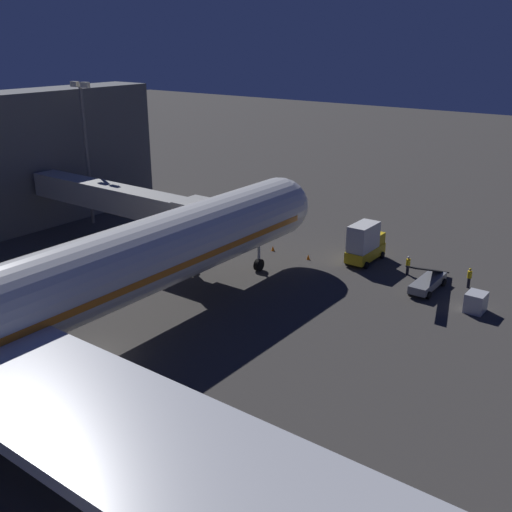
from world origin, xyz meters
The scene contains 10 objects.
ground_plane centered at (0.00, 0.00, 0.00)m, with size 320.00×320.00×0.00m, color #383533.
jet_bridge centered at (13.21, -16.26, 5.69)m, with size 24.93×3.40×7.22m.
apron_floodlight_mast centered at (25.50, -21.09, 9.69)m, with size 2.90×0.50×16.56m.
belt_loader centered at (-14.89, -25.60, 0.85)m, with size 1.96×8.77×3.60m.
ops_van centered at (-7.06, -28.70, 2.01)m, with size 2.36×5.17×4.07m.
baggage_container_near_belt centered at (-19.75, -23.71, 0.82)m, with size 1.50×1.79×1.64m, color #B7BABF.
ground_crew_marshaller_fwd centered at (-17.67, -28.35, 1.04)m, with size 0.40×0.40×1.88m.
ground_crew_walking_aft centered at (-11.96, -28.06, 1.02)m, with size 0.40×0.40×1.85m.
traffic_cone_nose_port centered at (-2.20, -25.91, 0.28)m, with size 0.36×0.36×0.55m, color orange.
traffic_cone_nose_starboard centered at (2.20, -25.91, 0.28)m, with size 0.36×0.36×0.55m, color orange.
Camera 1 is at (-31.97, 23.08, 21.41)m, focal length 42.03 mm.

